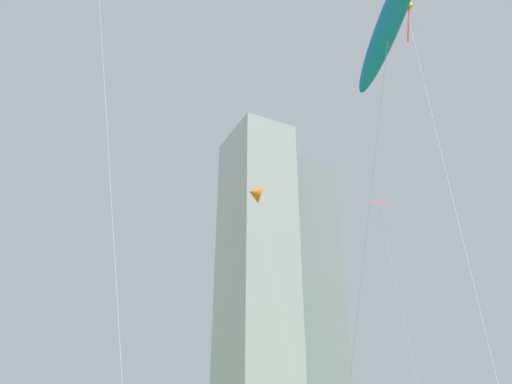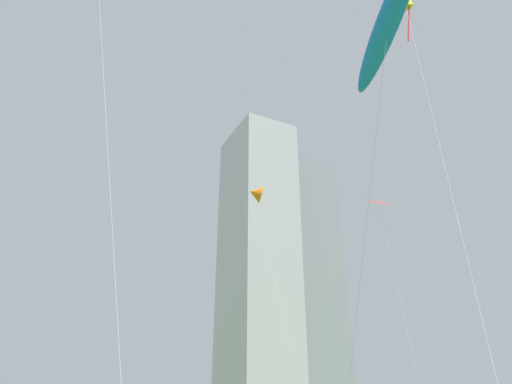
% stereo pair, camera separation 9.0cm
% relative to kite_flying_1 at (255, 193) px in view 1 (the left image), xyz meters
% --- Properties ---
extents(kite_flying_1, '(3.97, 5.85, 23.94)m').
position_rel_kite_flying_1_xyz_m(kite_flying_1, '(0.00, 0.00, 0.00)').
color(kite_flying_1, silver).
rests_on(kite_flying_1, ground).
extents(kite_flying_2, '(1.19, 9.83, 13.78)m').
position_rel_kite_flying_1_xyz_m(kite_flying_2, '(-5.03, -32.48, -10.38)').
color(kite_flying_2, silver).
rests_on(kite_flying_2, ground).
extents(kite_flying_3, '(5.69, 7.33, 29.17)m').
position_rel_kite_flying_1_xyz_m(kite_flying_3, '(4.85, -21.65, 5.25)').
color(kite_flying_3, silver).
rests_on(kite_flying_3, ground).
extents(kite_flying_4, '(1.94, 5.33, 22.60)m').
position_rel_kite_flying_1_xyz_m(kite_flying_4, '(12.03, -3.70, -1.21)').
color(kite_flying_4, silver).
rests_on(kite_flying_4, ground).
extents(distant_highrise_0, '(27.36, 21.45, 86.39)m').
position_rel_kite_flying_1_xyz_m(distant_highrise_0, '(44.13, 98.99, 20.31)').
color(distant_highrise_0, gray).
rests_on(distant_highrise_0, ground).
extents(distant_highrise_1, '(21.69, 25.90, 89.05)m').
position_rel_kite_flying_1_xyz_m(distant_highrise_1, '(24.96, 86.99, 21.64)').
color(distant_highrise_1, '#A8A8AD').
rests_on(distant_highrise_1, ground).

